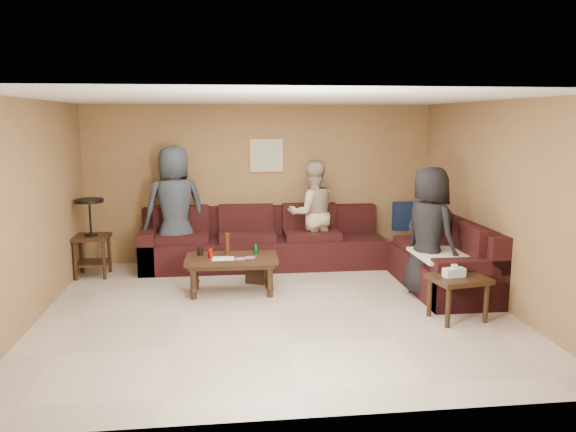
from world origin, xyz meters
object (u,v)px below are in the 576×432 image
object	(u,v)px
coffee_table	(231,262)
sectional_sofa	(320,253)
end_table_left	(91,236)
person_right	(429,232)
person_middle	(312,214)
person_left	(175,208)
side_table_right	(458,283)
waste_bin	(258,270)

from	to	relation	value
coffee_table	sectional_sofa	bearing A→B (deg)	30.26
end_table_left	person_right	world-z (taller)	person_right
person_middle	coffee_table	bearing A→B (deg)	39.41
person_left	person_right	xyz separation A→B (m)	(3.34, -1.71, -0.10)
person_middle	person_right	distance (m)	2.15
side_table_right	person_right	size ratio (longest dim) A/B	0.41
coffee_table	person_left	size ratio (longest dim) A/B	0.64
sectional_sofa	side_table_right	size ratio (longest dim) A/B	6.67
coffee_table	end_table_left	world-z (taller)	end_table_left
sectional_sofa	end_table_left	world-z (taller)	end_table_left
person_right	person_middle	bearing A→B (deg)	11.64
person_left	waste_bin	bearing A→B (deg)	127.66
sectional_sofa	end_table_left	size ratio (longest dim) A/B	4.07
waste_bin	person_left	bearing A→B (deg)	145.38
side_table_right	person_middle	size ratio (longest dim) A/B	0.43
sectional_sofa	waste_bin	world-z (taller)	sectional_sofa
person_right	person_left	bearing A→B (deg)	39.61
waste_bin	coffee_table	bearing A→B (deg)	-128.78
person_middle	person_right	bearing A→B (deg)	118.21
waste_bin	person_right	xyz separation A→B (m)	(2.14, -0.88, 0.68)
end_table_left	person_left	bearing A→B (deg)	11.31
side_table_right	person_middle	world-z (taller)	person_middle
coffee_table	person_right	distance (m)	2.59
coffee_table	side_table_right	size ratio (longest dim) A/B	1.73
coffee_table	person_middle	bearing A→B (deg)	46.13
end_table_left	side_table_right	bearing A→B (deg)	-27.52
coffee_table	person_left	xyz separation A→B (m)	(-0.82, 1.29, 0.52)
end_table_left	waste_bin	bearing A→B (deg)	-13.86
sectional_sofa	person_right	bearing A→B (deg)	-44.76
side_table_right	person_right	world-z (taller)	person_right
end_table_left	person_middle	size ratio (longest dim) A/B	0.70
waste_bin	person_left	world-z (taller)	person_left
person_left	person_right	bearing A→B (deg)	135.18
sectional_sofa	waste_bin	distance (m)	1.01
sectional_sofa	coffee_table	world-z (taller)	sectional_sofa
person_left	side_table_right	bearing A→B (deg)	124.47
end_table_left	waste_bin	size ratio (longest dim) A/B	3.44
waste_bin	person_right	size ratio (longest dim) A/B	0.20
person_middle	waste_bin	bearing A→B (deg)	37.00
sectional_sofa	person_right	size ratio (longest dim) A/B	2.76
sectional_sofa	side_table_right	xyz separation A→B (m)	(1.21, -2.08, 0.11)
end_table_left	person_left	xyz separation A→B (m)	(1.19, 0.24, 0.35)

